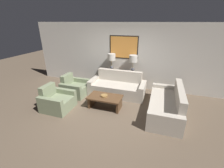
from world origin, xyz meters
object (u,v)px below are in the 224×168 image
at_px(armchair_near_back_wall, 75,88).
at_px(armchair_near_camera, 57,101).
at_px(decorative_bowl, 104,96).
at_px(table_lamp_right, 133,60).
at_px(console_table, 122,79).
at_px(couch_by_back_wall, 117,87).
at_px(couch_by_side, 167,105).
at_px(table_lamp_left, 112,59).
at_px(coffee_table, 105,99).

bearing_deg(armchair_near_back_wall, armchair_near_camera, -90.00).
bearing_deg(decorative_bowl, armchair_near_back_wall, 159.25).
bearing_deg(armchair_near_camera, table_lamp_right, 48.79).
distance_m(console_table, armchair_near_back_wall, 1.98).
distance_m(couch_by_back_wall, couch_by_side, 2.01).
xyz_separation_m(table_lamp_right, armchair_near_back_wall, (-2.01, -1.20, -0.98)).
height_order(table_lamp_left, table_lamp_right, same).
relative_size(table_lamp_right, coffee_table, 0.64).
height_order(table_lamp_right, armchair_near_back_wall, table_lamp_right).
distance_m(table_lamp_right, decorative_bowl, 2.02).
relative_size(console_table, couch_by_side, 0.62).
relative_size(couch_by_side, armchair_near_camera, 2.43).
bearing_deg(armchair_near_camera, console_table, 55.79).
height_order(couch_by_back_wall, coffee_table, couch_by_back_wall).
xyz_separation_m(coffee_table, armchair_near_camera, (-1.47, -0.55, -0.03)).
bearing_deg(table_lamp_right, couch_by_back_wall, -124.85).
relative_size(coffee_table, armchair_near_back_wall, 1.25).
xyz_separation_m(table_lamp_right, coffee_table, (-0.54, -1.75, -0.95)).
height_order(table_lamp_right, armchair_near_camera, table_lamp_right).
bearing_deg(table_lamp_right, table_lamp_left, 180.00).
bearing_deg(coffee_table, table_lamp_right, 72.78).
bearing_deg(armchair_near_back_wall, table_lamp_left, 47.25).
distance_m(table_lamp_right, armchair_near_back_wall, 2.54).
xyz_separation_m(console_table, coffee_table, (-0.09, -1.75, -0.08)).
distance_m(couch_by_back_wall, armchair_near_back_wall, 1.66).
height_order(console_table, armchair_near_back_wall, armchair_near_back_wall).
bearing_deg(table_lamp_left, coffee_table, -78.48).
distance_m(table_lamp_left, coffee_table, 2.03).
height_order(console_table, couch_by_side, couch_by_side).
xyz_separation_m(armchair_near_back_wall, armchair_near_camera, (0.00, -1.10, 0.00)).
relative_size(table_lamp_right, armchair_near_back_wall, 0.79).
relative_size(console_table, armchair_near_camera, 1.51).
bearing_deg(armchair_near_back_wall, table_lamp_right, 30.89).
bearing_deg(armchair_near_camera, table_lamp_left, 64.16).
xyz_separation_m(couch_by_side, coffee_table, (-1.92, -0.28, 0.01)).
relative_size(table_lamp_right, couch_by_back_wall, 0.33).
relative_size(decorative_bowl, armchair_near_camera, 0.26).
distance_m(couch_by_side, decorative_bowl, 1.98).
height_order(couch_by_back_wall, decorative_bowl, couch_by_back_wall).
bearing_deg(couch_by_side, table_lamp_left, 147.07).
xyz_separation_m(table_lamp_right, couch_by_back_wall, (-0.45, -0.65, -0.96)).
relative_size(table_lamp_left, decorative_bowl, 3.10).
height_order(console_table, coffee_table, console_table).
relative_size(console_table, decorative_bowl, 5.90).
xyz_separation_m(table_lamp_left, couch_by_side, (2.28, -1.48, -0.96)).
bearing_deg(console_table, table_lamp_left, 180.00).
bearing_deg(couch_by_back_wall, coffee_table, -94.81).
height_order(console_table, table_lamp_left, table_lamp_left).
relative_size(table_lamp_left, armchair_near_camera, 0.79).
height_order(couch_by_side, coffee_table, couch_by_side).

